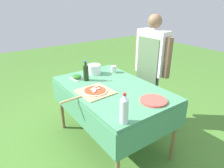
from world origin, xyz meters
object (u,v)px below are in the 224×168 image
Objects in this scene: water_bottle at (124,109)px; plate_stack at (153,101)px; pizza_on_peel at (94,92)px; sauce_jar at (113,70)px; herb_container at (77,77)px; oil_bottle at (86,73)px; mixing_tub at (94,69)px; person_cook at (151,63)px; prep_table at (112,93)px.

water_bottle reaches higher than plate_stack.
sauce_jar reaches higher than pizza_on_peel.
water_bottle is at bearing -5.93° from herb_container.
plate_stack is (-0.11, 0.48, -0.12)m from water_bottle.
sauce_jar is at bearing 94.64° from oil_bottle.
pizza_on_peel is at bearing 172.26° from water_bottle.
oil_bottle is 0.95× the size of water_bottle.
herb_container reaches higher than plate_stack.
mixing_tub is (-1.16, 0.40, -0.06)m from water_bottle.
oil_bottle reaches higher than sauce_jar.
person_cook reaches higher than sauce_jar.
herb_container is 0.62× the size of plate_stack.
sauce_jar is at bearing 48.58° from person_cook.
oil_bottle is at bearing -162.44° from plate_stack.
person_cook is 0.93m from oil_bottle.
prep_table is 5.58× the size of oil_bottle.
mixing_tub is at bearing 125.13° from oil_bottle.
herb_container is at bearing 173.22° from pizza_on_peel.
water_bottle is 2.90× the size of sauce_jar.
prep_table is 0.54m from herb_container.
water_bottle is (0.65, -0.34, 0.21)m from prep_table.
plate_stack is at bearing 103.45° from water_bottle.
prep_table is 0.57m from plate_stack.
prep_table is 15.38× the size of sauce_jar.
prep_table is at bearing -38.04° from sauce_jar.
pizza_on_peel is 2.21× the size of water_bottle.
oil_bottle is 1.50× the size of herb_container.
prep_table is 0.77m from water_bottle.
mixing_tub is (-0.42, -0.67, -0.07)m from person_cook.
sauce_jar is at bearing 122.81° from pizza_on_peel.
oil_bottle is 0.94× the size of plate_stack.
oil_bottle is 0.16m from herb_container.
sauce_jar is (-0.41, 0.56, 0.03)m from pizza_on_peel.
person_cook is at bearing 57.98° from mixing_tub.
person_cook is at bearing 72.75° from oil_bottle.
prep_table is at bearing 91.54° from person_cook.
plate_stack is (1.02, 0.36, -0.02)m from herb_container.
water_bottle is 1.15m from herb_container.
herb_container is 0.98× the size of mixing_tub.
water_bottle is 1.24m from sauce_jar.
oil_bottle is at bearing 31.40° from herb_container.
oil_bottle reaches higher than prep_table.
water_bottle reaches higher than mixing_tub.
prep_table is 0.53m from mixing_tub.
herb_container is 1.84× the size of sauce_jar.
person_cook is at bearing 124.60° from water_bottle.
pizza_on_peel is 6.41× the size of sauce_jar.
water_bottle is 1.55× the size of mixing_tub.
prep_table is 2.40× the size of pizza_on_peel.
person_cook is at bearing 67.53° from herb_container.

